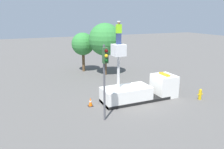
{
  "coord_description": "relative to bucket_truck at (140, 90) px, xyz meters",
  "views": [
    {
      "loc": [
        -8.8,
        -15.2,
        7.0
      ],
      "look_at": [
        -2.68,
        -1.16,
        2.86
      ],
      "focal_mm": 35.0,
      "sensor_mm": 36.0,
      "label": 1
    }
  ],
  "objects": [
    {
      "name": "traffic_light_pole",
      "position": [
        -4.19,
        -2.47,
        2.87
      ],
      "size": [
        0.34,
        0.57,
        5.22
      ],
      "color": "#515156",
      "rests_on": "ground"
    },
    {
      "name": "worker",
      "position": [
        -2.06,
        0.0,
        4.92
      ],
      "size": [
        0.4,
        0.26,
        1.75
      ],
      "color": "navy",
      "rests_on": "bucket_truck"
    },
    {
      "name": "bucket_truck",
      "position": [
        0.0,
        0.0,
        0.0
      ],
      "size": [
        6.72,
        2.07,
        4.87
      ],
      "color": "black",
      "rests_on": "ground"
    },
    {
      "name": "tree_left_bg",
      "position": [
        -1.57,
        11.62,
        2.68
      ],
      "size": [
        2.85,
        2.85,
        4.97
      ],
      "color": "brown",
      "rests_on": "ground"
    },
    {
      "name": "tree_right_bg",
      "position": [
        0.36,
        8.88,
        3.44
      ],
      "size": [
        3.84,
        3.84,
        6.21
      ],
      "color": "brown",
      "rests_on": "ground"
    },
    {
      "name": "fire_hydrant",
      "position": [
        4.76,
        -2.06,
        -0.36
      ],
      "size": [
        0.5,
        0.26,
        0.96
      ],
      "color": "gold",
      "rests_on": "ground"
    },
    {
      "name": "traffic_cone_rear",
      "position": [
        -4.34,
        0.34,
        -0.48
      ],
      "size": [
        0.39,
        0.39,
        0.73
      ],
      "color": "black",
      "rests_on": "ground"
    },
    {
      "name": "ground_plane",
      "position": [
        -0.44,
        0.0,
        -0.83
      ],
      "size": [
        120.0,
        120.0,
        0.0
      ],
      "primitive_type": "plane",
      "color": "#565451"
    }
  ]
}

